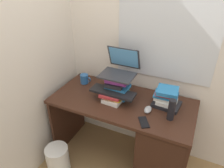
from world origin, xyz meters
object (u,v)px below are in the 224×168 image
object	(u,v)px
book_stack_keyboard_riser	(113,97)
computer_mouse	(148,110)
wastebasket	(58,159)
book_stack_side	(167,98)
mug	(84,79)
book_stack_tall	(117,86)
water_bottle	(171,110)
desk	(153,140)
cell_phone	(144,122)
keyboard	(113,92)
laptop	(120,68)

from	to	relation	value
book_stack_keyboard_riser	computer_mouse	size ratio (longest dim) A/B	2.03
book_stack_keyboard_riser	wastebasket	bearing A→B (deg)	-137.73
book_stack_keyboard_riser	wastebasket	xyz separation A→B (m)	(-0.43, -0.39, -0.64)
book_stack_side	mug	xyz separation A→B (m)	(-0.88, 0.05, -0.04)
book_stack_tall	water_bottle	size ratio (longest dim) A/B	1.26
desk	book_stack_keyboard_riser	size ratio (longest dim) A/B	6.33
computer_mouse	mug	bearing A→B (deg)	165.58
desk	computer_mouse	world-z (taller)	computer_mouse
desk	cell_phone	size ratio (longest dim) A/B	9.82
book_stack_side	keyboard	size ratio (longest dim) A/B	0.60
keyboard	cell_phone	xyz separation A→B (m)	(0.36, -0.18, -0.09)
book_stack_keyboard_riser	wastebasket	world-z (taller)	book_stack_keyboard_riser
cell_phone	water_bottle	bearing A→B (deg)	5.58
book_stack_keyboard_riser	book_stack_side	xyz separation A→B (m)	(0.47, 0.13, 0.04)
book_stack_keyboard_riser	book_stack_side	bearing A→B (deg)	16.10
book_stack_side	wastebasket	distance (m)	1.24
book_stack_side	laptop	size ratio (longest dim) A/B	0.80
water_bottle	cell_phone	world-z (taller)	water_bottle
book_stack_side	cell_phone	size ratio (longest dim) A/B	1.86
keyboard	mug	world-z (taller)	keyboard
desk	water_bottle	distance (m)	0.45
book_stack_tall	mug	world-z (taller)	book_stack_tall
desk	laptop	size ratio (longest dim) A/B	4.22
book_stack_keyboard_riser	cell_phone	distance (m)	0.40
book_stack_keyboard_riser	cell_phone	world-z (taller)	book_stack_keyboard_riser
mug	water_bottle	world-z (taller)	water_bottle
keyboard	water_bottle	world-z (taller)	water_bottle
desk	water_bottle	xyz separation A→B (m)	(0.12, -0.05, 0.43)
computer_mouse	keyboard	bearing A→B (deg)	177.32
keyboard	water_bottle	size ratio (longest dim) A/B	2.23
book_stack_side	cell_phone	xyz separation A→B (m)	(-0.11, -0.31, -0.08)
wastebasket	book_stack_side	bearing A→B (deg)	30.35
book_stack_side	book_stack_tall	bearing A→B (deg)	-174.61
water_bottle	wastebasket	xyz separation A→B (m)	(-0.97, -0.35, -0.69)
book_stack_side	mug	bearing A→B (deg)	176.87
book_stack_keyboard_riser	water_bottle	xyz separation A→B (m)	(0.54, -0.04, 0.05)
desk	wastebasket	world-z (taller)	desk
desk	book_stack_side	size ratio (longest dim) A/B	5.28
book_stack_keyboard_riser	wastebasket	size ratio (longest dim) A/B	0.71
laptop	cell_phone	bearing A→B (deg)	-42.92
book_stack_side	water_bottle	bearing A→B (deg)	-66.24
keyboard	computer_mouse	xyz separation A→B (m)	(0.34, -0.02, -0.08)
laptop	water_bottle	size ratio (longest dim) A/B	1.68
book_stack_side	cell_phone	world-z (taller)	book_stack_side
water_bottle	wastebasket	distance (m)	1.24
water_bottle	wastebasket	world-z (taller)	water_bottle
cell_phone	keyboard	bearing A→B (deg)	122.28
book_stack_side	keyboard	world-z (taller)	book_stack_side
book_stack_side	water_bottle	xyz separation A→B (m)	(0.08, -0.17, 0.01)
book_stack_side	laptop	world-z (taller)	laptop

